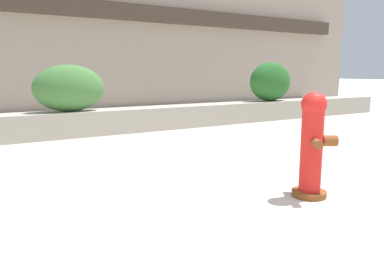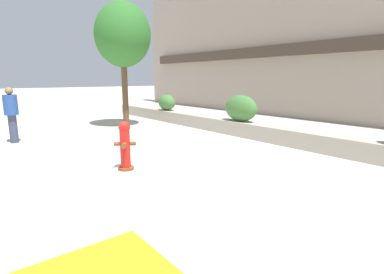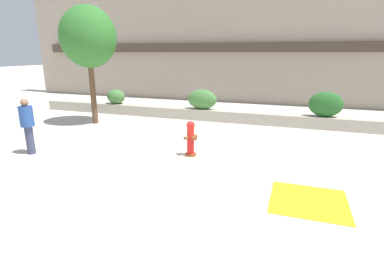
# 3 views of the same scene
# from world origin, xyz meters

# --- Properties ---
(ground_plane) EXTENTS (120.00, 120.00, 0.00)m
(ground_plane) POSITION_xyz_m (0.00, 0.00, 0.00)
(ground_plane) COLOR beige
(building_facade) EXTENTS (30.00, 1.36, 8.00)m
(building_facade) POSITION_xyz_m (0.00, 11.98, 3.99)
(building_facade) COLOR gray
(building_facade) RESTS_ON ground
(planter_wall_low) EXTENTS (18.00, 0.70, 0.50)m
(planter_wall_low) POSITION_xyz_m (0.00, 6.00, 0.25)
(planter_wall_low) COLOR #ADA393
(planter_wall_low) RESTS_ON ground
(hedge_bush_0) EXTENTS (0.98, 0.69, 0.74)m
(hedge_bush_0) POSITION_xyz_m (-4.90, 6.00, 0.87)
(hedge_bush_0) COLOR #427538
(hedge_bush_0) RESTS_ON planter_wall_low
(hedge_bush_1) EXTENTS (1.38, 0.64, 0.92)m
(hedge_bush_1) POSITION_xyz_m (-0.24, 6.00, 0.96)
(hedge_bush_1) COLOR #427538
(hedge_bush_1) RESTS_ON planter_wall_low
(hedge_bush_2) EXTENTS (1.34, 0.63, 1.03)m
(hedge_bush_2) POSITION_xyz_m (5.05, 6.00, 1.02)
(hedge_bush_2) COLOR #235B23
(hedge_bush_2) RESTS_ON planter_wall_low
(fire_hydrant) EXTENTS (0.49, 0.49, 1.08)m
(fire_hydrant) POSITION_xyz_m (0.97, 0.97, 0.55)
(fire_hydrant) COLOR brown
(fire_hydrant) RESTS_ON ground
(street_tree) EXTENTS (2.40, 2.16, 4.94)m
(street_tree) POSITION_xyz_m (-4.52, 3.70, 3.66)
(street_tree) COLOR brown
(street_tree) RESTS_ON ground
(pedestrian) EXTENTS (0.49, 0.49, 1.73)m
(pedestrian) POSITION_xyz_m (-3.79, -0.51, 0.99)
(pedestrian) COLOR #383D56
(pedestrian) RESTS_ON ground
(tactile_warning_pad) EXTENTS (1.57, 1.57, 0.01)m
(tactile_warning_pad) POSITION_xyz_m (4.33, -1.00, 0.01)
(tactile_warning_pad) COLOR gold
(tactile_warning_pad) RESTS_ON ground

